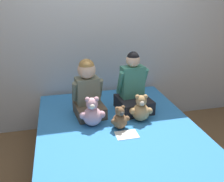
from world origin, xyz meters
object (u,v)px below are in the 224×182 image
at_px(teddy_bear_between_children, 120,119).
at_px(sign_card, 127,135).
at_px(bed, 118,148).
at_px(child_on_right, 133,90).
at_px(teddy_bear_held_by_left_child, 92,113).
at_px(child_on_left, 88,91).
at_px(teddy_bear_held_by_right_child, 141,110).

relative_size(teddy_bear_between_children, sign_card, 1.12).
bearing_deg(bed, teddy_bear_between_children, -56.52).
relative_size(child_on_right, teddy_bear_held_by_left_child, 2.16).
relative_size(bed, teddy_bear_between_children, 8.24).
relative_size(child_on_left, child_on_right, 0.93).
xyz_separation_m(child_on_right, teddy_bear_between_children, (-0.25, -0.36, -0.14)).
bearing_deg(bed, child_on_right, 52.93).
distance_m(child_on_left, teddy_bear_held_by_left_child, 0.29).
distance_m(child_on_left, teddy_bear_held_by_right_child, 0.59).
distance_m(teddy_bear_held_by_left_child, sign_card, 0.40).
bearing_deg(teddy_bear_held_by_right_child, bed, -151.32).
distance_m(bed, teddy_bear_between_children, 0.35).
xyz_separation_m(child_on_right, teddy_bear_held_by_left_child, (-0.50, -0.24, -0.11)).
bearing_deg(bed, teddy_bear_held_by_right_child, 17.27).
relative_size(bed, teddy_bear_held_by_right_child, 6.74).
distance_m(child_on_left, teddy_bear_between_children, 0.48).
bearing_deg(child_on_left, sign_card, -67.85).
xyz_separation_m(teddy_bear_between_children, sign_card, (0.03, -0.14, -0.10)).
height_order(bed, child_on_left, child_on_left).
bearing_deg(child_on_right, child_on_left, 173.03).
bearing_deg(child_on_right, bed, -133.56).
distance_m(bed, child_on_left, 0.67).
xyz_separation_m(teddy_bear_held_by_left_child, teddy_bear_between_children, (0.25, -0.12, -0.03)).
relative_size(teddy_bear_held_by_right_child, sign_card, 1.37).
bearing_deg(child_on_left, child_on_right, -7.84).
bearing_deg(sign_card, teddy_bear_held_by_left_child, 137.63).
xyz_separation_m(teddy_bear_held_by_left_child, teddy_bear_held_by_right_child, (0.50, -0.02, -0.01)).
relative_size(teddy_bear_held_by_left_child, sign_card, 1.46).
bearing_deg(teddy_bear_held_by_right_child, teddy_bear_held_by_left_child, -170.68).
height_order(child_on_right, teddy_bear_held_by_right_child, child_on_right).
bearing_deg(sign_card, teddy_bear_between_children, 102.26).
height_order(child_on_left, child_on_right, child_on_right).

